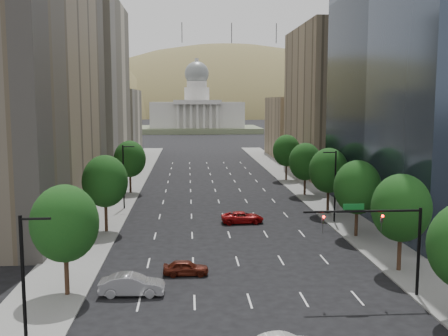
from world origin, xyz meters
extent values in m
cube|color=slate|center=(-15.50, 60.00, 0.07)|extent=(6.00, 200.00, 0.15)
cube|color=slate|center=(15.50, 60.00, 0.07)|extent=(6.00, 200.00, 0.15)
cube|color=beige|center=(-25.00, 103.00, 17.50)|extent=(14.00, 30.00, 35.00)
cube|color=beige|center=(-25.00, 136.00, 9.00)|extent=(14.00, 26.00, 18.00)
cube|color=#8C7759|center=(25.00, 100.00, 15.00)|extent=(14.00, 30.00, 30.00)
cube|color=#8C7759|center=(25.00, 133.00, 8.00)|extent=(14.00, 26.00, 16.00)
cylinder|color=#382316|center=(14.00, 36.00, 2.00)|extent=(0.36, 0.36, 4.00)
ellipsoid|color=#0F3812|center=(14.00, 36.00, 5.76)|extent=(5.20, 5.20, 5.98)
cylinder|color=#382316|center=(14.00, 48.00, 1.95)|extent=(0.36, 0.36, 3.90)
ellipsoid|color=#0F3812|center=(14.00, 48.00, 5.62)|extent=(5.20, 5.20, 5.98)
cylinder|color=#382316|center=(14.00, 60.00, 2.05)|extent=(0.36, 0.36, 4.10)
ellipsoid|color=#0F3812|center=(14.00, 60.00, 5.90)|extent=(5.20, 5.20, 5.98)
cylinder|color=#382316|center=(14.00, 74.00, 1.90)|extent=(0.36, 0.36, 3.80)
ellipsoid|color=#0F3812|center=(14.00, 74.00, 5.47)|extent=(5.20, 5.20, 5.98)
cylinder|color=#382316|center=(14.00, 90.00, 2.00)|extent=(0.36, 0.36, 4.00)
ellipsoid|color=#0F3812|center=(14.00, 90.00, 5.76)|extent=(5.20, 5.20, 5.98)
cylinder|color=#382316|center=(-14.00, 32.00, 2.00)|extent=(0.36, 0.36, 4.00)
ellipsoid|color=#0F3812|center=(-14.00, 32.00, 5.76)|extent=(5.20, 5.20, 5.98)
cylinder|color=#382316|center=(-14.00, 52.00, 2.08)|extent=(0.36, 0.36, 4.15)
ellipsoid|color=#0F3812|center=(-14.00, 52.00, 5.98)|extent=(5.20, 5.20, 5.98)
cylinder|color=#382316|center=(-14.00, 78.00, 1.98)|extent=(0.36, 0.36, 3.95)
ellipsoid|color=#0F3812|center=(-14.00, 78.00, 5.69)|extent=(5.20, 5.20, 5.98)
cylinder|color=black|center=(13.50, 55.00, 4.50)|extent=(0.20, 0.20, 9.00)
cylinder|color=black|center=(12.70, 55.00, 8.80)|extent=(1.60, 0.14, 0.14)
cylinder|color=black|center=(-13.50, 20.00, 4.50)|extent=(0.20, 0.20, 9.00)
cylinder|color=black|center=(-12.70, 20.00, 8.80)|extent=(1.60, 0.14, 0.14)
cylinder|color=black|center=(-13.50, 65.00, 4.50)|extent=(0.20, 0.20, 9.00)
cylinder|color=black|center=(-12.70, 65.00, 8.80)|extent=(1.60, 0.14, 0.14)
cylinder|color=black|center=(13.00, 30.00, 3.50)|extent=(0.24, 0.24, 7.00)
cylinder|color=black|center=(8.50, 30.00, 6.80)|extent=(9.00, 0.18, 0.18)
imported|color=black|center=(10.00, 30.00, 6.25)|extent=(0.18, 0.22, 1.10)
imported|color=black|center=(5.50, 30.00, 6.25)|extent=(0.18, 0.22, 1.10)
sphere|color=#FF0C07|center=(10.00, 29.82, 6.45)|extent=(0.20, 0.20, 0.20)
sphere|color=#FF0C07|center=(5.50, 29.82, 6.45)|extent=(0.20, 0.20, 0.20)
cube|color=#0C591E|center=(7.80, 30.00, 7.15)|extent=(1.60, 0.06, 0.45)
cube|color=#596647|center=(0.00, 250.00, 1.25)|extent=(60.00, 40.00, 2.50)
cube|color=silver|center=(0.00, 250.00, 8.50)|extent=(44.00, 26.00, 12.00)
cube|color=silver|center=(0.00, 236.00, 14.50)|extent=(22.00, 4.00, 2.00)
cylinder|color=silver|center=(0.00, 250.00, 18.00)|extent=(12.00, 12.00, 7.00)
cylinder|color=silver|center=(0.00, 250.00, 23.00)|extent=(9.60, 9.60, 3.00)
sphere|color=slate|center=(0.00, 250.00, 28.10)|extent=(11.60, 11.60, 11.60)
cylinder|color=silver|center=(0.00, 250.00, 33.95)|extent=(1.80, 1.80, 2.50)
ellipsoid|color=olive|center=(-140.00, 560.00, -33.25)|extent=(380.00, 342.00, 190.00)
ellipsoid|color=olive|center=(40.00, 600.00, -42.00)|extent=(440.00, 396.00, 240.00)
ellipsoid|color=olive|center=(210.00, 640.00, -35.00)|extent=(360.00, 324.00, 200.00)
cylinder|color=black|center=(-10.00, 590.00, 90.00)|extent=(0.80, 0.80, 22.00)
cylinder|color=black|center=(45.00, 590.00, 90.00)|extent=(0.80, 0.80, 22.00)
cylinder|color=black|center=(95.00, 590.00, 90.00)|extent=(0.80, 0.80, 22.00)
imported|color=#4F170D|center=(-4.83, 36.31, 0.67)|extent=(3.95, 1.63, 1.34)
imported|color=#9B9BA0|center=(-9.00, 31.84, 0.83)|extent=(5.11, 1.92, 1.67)
imported|color=#980B0C|center=(2.11, 55.63, 0.72)|extent=(5.39, 2.82, 1.45)
camera|label=1|loc=(-4.57, -8.18, 15.03)|focal=42.41mm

